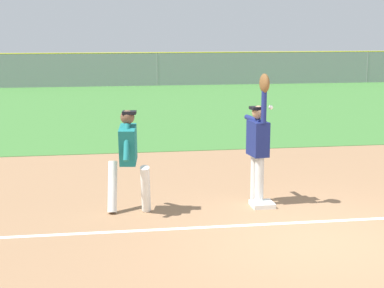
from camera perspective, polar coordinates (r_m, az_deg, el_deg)
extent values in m
plane|color=#936D4C|center=(8.80, 12.37, -9.14)|extent=(73.88, 73.88, 0.00)
cube|color=#3D7533|center=(23.25, -1.26, 3.69)|extent=(47.67, 17.27, 0.01)
cube|color=white|center=(9.12, -16.78, -8.60)|extent=(12.00, 0.18, 0.01)
cube|color=white|center=(10.24, 6.81, -5.82)|extent=(0.39, 0.39, 0.08)
cylinder|color=silver|center=(10.43, 6.10, -3.29)|extent=(0.17, 0.17, 0.85)
cylinder|color=silver|center=(10.25, 6.54, -3.55)|extent=(0.17, 0.17, 0.85)
cube|color=navy|center=(10.18, 6.41, 0.53)|extent=(0.32, 0.47, 0.60)
sphere|color=tan|center=(10.11, 6.46, 3.07)|extent=(0.26, 0.26, 0.23)
cube|color=black|center=(10.08, 6.31, 3.49)|extent=(0.25, 0.23, 0.05)
cylinder|color=navy|center=(9.89, 6.98, 3.79)|extent=(0.10, 0.10, 0.62)
cylinder|color=navy|center=(10.33, 5.96, 2.39)|extent=(0.17, 0.63, 0.09)
ellipsoid|color=brown|center=(9.85, 7.03, 5.87)|extent=(0.18, 0.30, 0.32)
cylinder|color=white|center=(9.69, -4.52, -4.37)|extent=(0.21, 0.45, 0.85)
cylinder|color=white|center=(9.89, -7.71, -4.11)|extent=(0.21, 0.45, 0.85)
cube|color=#197272|center=(9.62, -6.22, -0.08)|extent=(0.33, 0.56, 0.66)
sphere|color=brown|center=(9.55, -6.27, 2.60)|extent=(0.26, 0.26, 0.23)
cube|color=black|center=(9.53, -6.10, 3.05)|extent=(0.25, 0.23, 0.05)
cylinder|color=#197272|center=(9.82, -6.11, 0.65)|extent=(0.15, 0.41, 0.58)
cylinder|color=#197272|center=(9.39, -6.35, 0.16)|extent=(0.15, 0.41, 0.58)
sphere|color=white|center=(10.00, 7.64, 3.53)|extent=(0.07, 0.07, 0.07)
cube|color=#93999E|center=(31.71, -3.38, 7.21)|extent=(47.67, 0.06, 1.72)
cylinder|color=yellow|center=(31.66, -3.40, 8.82)|extent=(47.67, 0.06, 0.06)
cylinder|color=gray|center=(31.71, -3.38, 7.21)|extent=(0.08, 0.08, 1.72)
cylinder|color=gray|center=(34.95, 16.61, 7.13)|extent=(0.08, 0.08, 1.72)
cube|color=#B21E1E|center=(35.36, -14.63, 6.81)|extent=(4.52, 2.19, 0.55)
cube|color=#2D333D|center=(35.33, -14.66, 7.58)|extent=(2.31, 1.89, 0.40)
cylinder|color=black|center=(36.11, -12.08, 6.57)|extent=(0.61, 0.26, 0.60)
cylinder|color=black|center=(34.23, -12.45, 6.31)|extent=(0.61, 0.26, 0.60)
cylinder|color=black|center=(36.57, -16.62, 6.40)|extent=(0.61, 0.26, 0.60)
cylinder|color=black|center=(34.71, -17.23, 6.14)|extent=(0.61, 0.26, 0.60)
cube|color=#1E6B33|center=(34.42, -6.11, 6.99)|extent=(4.46, 2.05, 0.55)
cube|color=#2D333D|center=(34.39, -6.12, 7.78)|extent=(2.26, 1.82, 0.40)
cylinder|color=black|center=(35.53, -3.88, 6.71)|extent=(0.61, 0.24, 0.60)
cylinder|color=black|center=(33.65, -3.48, 6.47)|extent=(0.61, 0.24, 0.60)
cylinder|color=black|center=(35.29, -8.59, 6.59)|extent=(0.61, 0.24, 0.60)
cylinder|color=black|center=(33.40, -8.45, 6.34)|extent=(0.61, 0.24, 0.60)
cube|color=#B7B7BC|center=(35.01, 3.40, 7.11)|extent=(4.58, 2.36, 0.55)
cube|color=#2D333D|center=(34.98, 3.40, 7.88)|extent=(2.37, 1.97, 0.40)
cylinder|color=black|center=(36.15, 5.53, 6.76)|extent=(0.62, 0.28, 0.60)
cylinder|color=black|center=(34.28, 5.99, 6.52)|extent=(0.62, 0.28, 0.60)
cylinder|color=black|center=(35.84, 0.91, 6.78)|extent=(0.62, 0.28, 0.60)
cylinder|color=black|center=(33.95, 1.11, 6.53)|extent=(0.62, 0.28, 0.60)
cube|color=black|center=(37.29, 11.82, 7.14)|extent=(4.49, 2.11, 0.55)
cube|color=#2D333D|center=(37.26, 11.85, 7.87)|extent=(2.28, 1.85, 0.40)
cylinder|color=black|center=(38.67, 13.43, 6.79)|extent=(0.61, 0.25, 0.60)
cylinder|color=black|center=(36.89, 14.42, 6.55)|extent=(0.61, 0.25, 0.60)
cylinder|color=black|center=(37.80, 9.25, 6.86)|extent=(0.61, 0.25, 0.60)
cylinder|color=black|center=(35.98, 10.06, 6.62)|extent=(0.61, 0.25, 0.60)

